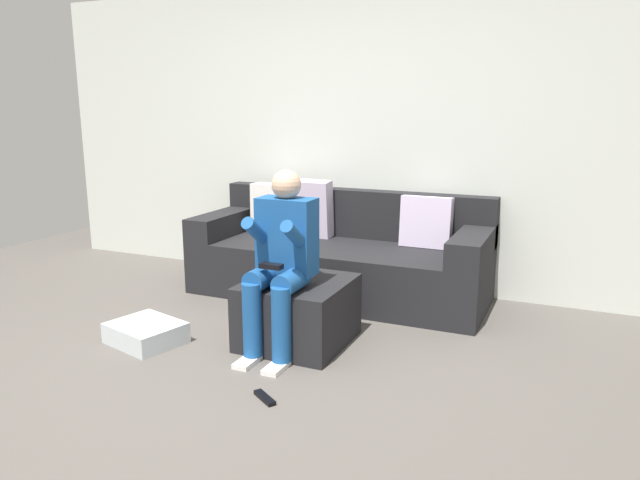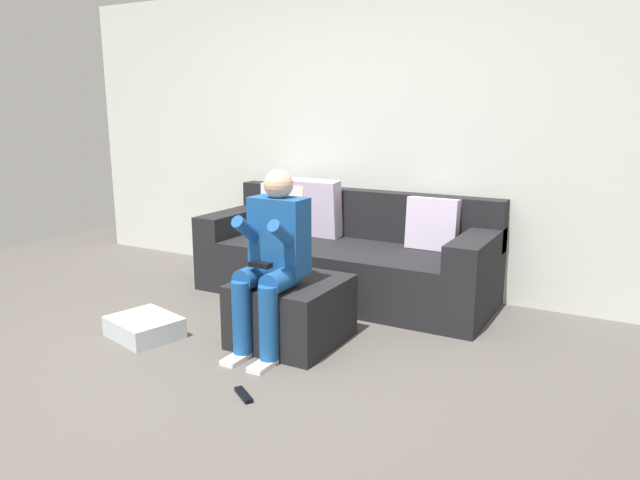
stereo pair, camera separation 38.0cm
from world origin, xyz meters
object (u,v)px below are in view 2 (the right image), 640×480
(ottoman, at_px, (291,311))
(storage_bin, at_px, (144,327))
(couch_sectional, at_px, (345,257))
(remote_near_ottoman, at_px, (244,395))
(person_seated, at_px, (272,256))

(ottoman, distance_m, storage_bin, 1.00)
(couch_sectional, bearing_deg, storage_bin, -117.05)
(ottoman, xyz_separation_m, storage_bin, (-0.90, -0.41, -0.14))
(couch_sectional, relative_size, remote_near_ottoman, 13.38)
(couch_sectional, height_order, ottoman, couch_sectional)
(remote_near_ottoman, bearing_deg, person_seated, 142.88)
(remote_near_ottoman, bearing_deg, storage_bin, -165.14)
(couch_sectional, distance_m, person_seated, 1.28)
(person_seated, height_order, remote_near_ottoman, person_seated)
(ottoman, bearing_deg, couch_sectional, 98.04)
(person_seated, bearing_deg, couch_sectional, 95.52)
(couch_sectional, relative_size, person_seated, 2.07)
(ottoman, xyz_separation_m, person_seated, (-0.03, -0.17, 0.41))
(ottoman, distance_m, remote_near_ottoman, 0.82)
(person_seated, relative_size, remote_near_ottoman, 6.45)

